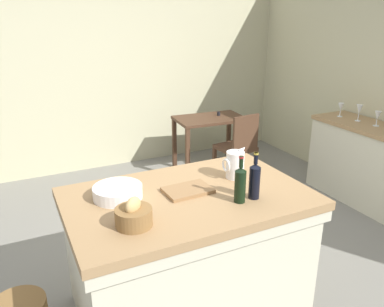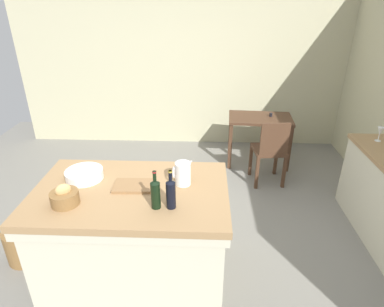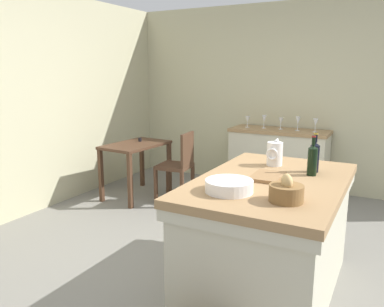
{
  "view_description": "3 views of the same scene",
  "coord_description": "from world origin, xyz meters",
  "px_view_note": "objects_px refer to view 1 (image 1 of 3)",
  "views": [
    {
      "loc": [
        -1.24,
        -2.52,
        2.01
      ],
      "look_at": [
        0.08,
        0.16,
        0.93
      ],
      "focal_mm": 36.27,
      "sensor_mm": 36.0,
      "label": 1
    },
    {
      "loc": [
        0.35,
        -2.66,
        2.32
      ],
      "look_at": [
        0.23,
        0.31,
        0.86
      ],
      "focal_mm": 30.4,
      "sensor_mm": 36.0,
      "label": 2
    },
    {
      "loc": [
        -2.93,
        -1.21,
        1.67
      ],
      "look_at": [
        0.06,
        0.38,
        0.94
      ],
      "focal_mm": 36.16,
      "sensor_mm": 36.0,
      "label": 3
    }
  ],
  "objects_px": {
    "side_cabinet": "(368,164)",
    "wine_glass_middle": "(378,116)",
    "wooden_chair": "(238,147)",
    "wine_glass_far_right": "(341,107)",
    "wine_glass_right": "(359,110)",
    "pitcher": "(235,164)",
    "wash_bowl": "(118,192)",
    "cutting_board": "(188,190)",
    "bread_basket": "(134,216)",
    "island_table": "(189,248)",
    "writing_desk": "(210,126)",
    "wine_bottle_dark": "(255,180)",
    "wine_bottle_amber": "(241,184)"
  },
  "relations": [
    {
      "from": "island_table",
      "to": "bread_basket",
      "type": "relative_size",
      "value": 7.57
    },
    {
      "from": "wooden_chair",
      "to": "pitcher",
      "type": "distance_m",
      "value": 1.91
    },
    {
      "from": "wine_glass_far_right",
      "to": "wash_bowl",
      "type": "bearing_deg",
      "value": -162.08
    },
    {
      "from": "bread_basket",
      "to": "pitcher",
      "type": "bearing_deg",
      "value": 20.65
    },
    {
      "from": "wine_glass_middle",
      "to": "wine_bottle_dark",
      "type": "bearing_deg",
      "value": -158.31
    },
    {
      "from": "writing_desk",
      "to": "wine_glass_middle",
      "type": "bearing_deg",
      "value": -55.23
    },
    {
      "from": "cutting_board",
      "to": "wine_bottle_dark",
      "type": "relative_size",
      "value": 1.0
    },
    {
      "from": "writing_desk",
      "to": "wine_bottle_dark",
      "type": "bearing_deg",
      "value": -112.73
    },
    {
      "from": "wine_glass_middle",
      "to": "wash_bowl",
      "type": "bearing_deg",
      "value": -170.87
    },
    {
      "from": "island_table",
      "to": "wine_bottle_dark",
      "type": "height_order",
      "value": "wine_bottle_dark"
    },
    {
      "from": "wine_glass_middle",
      "to": "wine_glass_far_right",
      "type": "distance_m",
      "value": 0.47
    },
    {
      "from": "cutting_board",
      "to": "wine_glass_middle",
      "type": "relative_size",
      "value": 1.94
    },
    {
      "from": "pitcher",
      "to": "writing_desk",
      "type": "bearing_deg",
      "value": 65.57
    },
    {
      "from": "pitcher",
      "to": "wine_bottle_amber",
      "type": "relative_size",
      "value": 0.78
    },
    {
      "from": "wine_glass_far_right",
      "to": "wooden_chair",
      "type": "bearing_deg",
      "value": 152.66
    },
    {
      "from": "island_table",
      "to": "pitcher",
      "type": "height_order",
      "value": "pitcher"
    },
    {
      "from": "bread_basket",
      "to": "wine_glass_right",
      "type": "relative_size",
      "value": 1.15
    },
    {
      "from": "side_cabinet",
      "to": "cutting_board",
      "type": "height_order",
      "value": "cutting_board"
    },
    {
      "from": "wooden_chair",
      "to": "cutting_board",
      "type": "relative_size",
      "value": 2.95
    },
    {
      "from": "writing_desk",
      "to": "wine_bottle_dark",
      "type": "distance_m",
      "value": 2.73
    },
    {
      "from": "side_cabinet",
      "to": "wine_glass_middle",
      "type": "xyz_separation_m",
      "value": [
        0.02,
        -0.01,
        0.55
      ]
    },
    {
      "from": "pitcher",
      "to": "wine_glass_right",
      "type": "relative_size",
      "value": 1.31
    },
    {
      "from": "wine_glass_middle",
      "to": "wine_glass_right",
      "type": "xyz_separation_m",
      "value": [
        -0.01,
        0.23,
        0.02
      ]
    },
    {
      "from": "island_table",
      "to": "wine_glass_right",
      "type": "height_order",
      "value": "wine_glass_right"
    },
    {
      "from": "pitcher",
      "to": "wash_bowl",
      "type": "bearing_deg",
      "value": 176.41
    },
    {
      "from": "wine_glass_far_right",
      "to": "cutting_board",
      "type": "bearing_deg",
      "value": -156.72
    },
    {
      "from": "wooden_chair",
      "to": "wine_glass_middle",
      "type": "relative_size",
      "value": 5.72
    },
    {
      "from": "wine_glass_middle",
      "to": "wooden_chair",
      "type": "bearing_deg",
      "value": 137.05
    },
    {
      "from": "wine_glass_right",
      "to": "side_cabinet",
      "type": "bearing_deg",
      "value": -93.27
    },
    {
      "from": "wine_glass_middle",
      "to": "wine_glass_right",
      "type": "bearing_deg",
      "value": 92.4
    },
    {
      "from": "wash_bowl",
      "to": "bread_basket",
      "type": "relative_size",
      "value": 1.51
    },
    {
      "from": "bread_basket",
      "to": "wash_bowl",
      "type": "bearing_deg",
      "value": 87.52
    },
    {
      "from": "wine_glass_right",
      "to": "wash_bowl",
      "type": "bearing_deg",
      "value": -166.47
    },
    {
      "from": "wash_bowl",
      "to": "bread_basket",
      "type": "distance_m",
      "value": 0.38
    },
    {
      "from": "wash_bowl",
      "to": "wine_bottle_amber",
      "type": "relative_size",
      "value": 1.04
    },
    {
      "from": "wine_bottle_amber",
      "to": "wine_glass_right",
      "type": "relative_size",
      "value": 1.68
    },
    {
      "from": "wash_bowl",
      "to": "cutting_board",
      "type": "distance_m",
      "value": 0.46
    },
    {
      "from": "island_table",
      "to": "wash_bowl",
      "type": "relative_size",
      "value": 5.01
    },
    {
      "from": "island_table",
      "to": "wooden_chair",
      "type": "xyz_separation_m",
      "value": [
        1.45,
        1.64,
        0.02
      ]
    },
    {
      "from": "island_table",
      "to": "bread_basket",
      "type": "bearing_deg",
      "value": -153.66
    },
    {
      "from": "cutting_board",
      "to": "wine_bottle_dark",
      "type": "xyz_separation_m",
      "value": [
        0.34,
        -0.27,
        0.11
      ]
    },
    {
      "from": "wooden_chair",
      "to": "wine_glass_far_right",
      "type": "distance_m",
      "value": 1.26
    },
    {
      "from": "wine_glass_right",
      "to": "wine_glass_middle",
      "type": "bearing_deg",
      "value": -87.6
    },
    {
      "from": "wine_bottle_dark",
      "to": "wine_glass_right",
      "type": "height_order",
      "value": "wine_bottle_dark"
    },
    {
      "from": "bread_basket",
      "to": "wine_bottle_dark",
      "type": "xyz_separation_m",
      "value": [
        0.8,
        -0.01,
        0.06
      ]
    },
    {
      "from": "bread_basket",
      "to": "wine_bottle_dark",
      "type": "height_order",
      "value": "wine_bottle_dark"
    },
    {
      "from": "wine_bottle_amber",
      "to": "wash_bowl",
      "type": "bearing_deg",
      "value": 149.82
    },
    {
      "from": "side_cabinet",
      "to": "cutting_board",
      "type": "xyz_separation_m",
      "value": [
        -2.49,
        -0.6,
        0.46
      ]
    },
    {
      "from": "side_cabinet",
      "to": "wooden_chair",
      "type": "relative_size",
      "value": 1.47
    },
    {
      "from": "wooden_chair",
      "to": "pitcher",
      "type": "bearing_deg",
      "value": -124.01
    }
  ]
}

